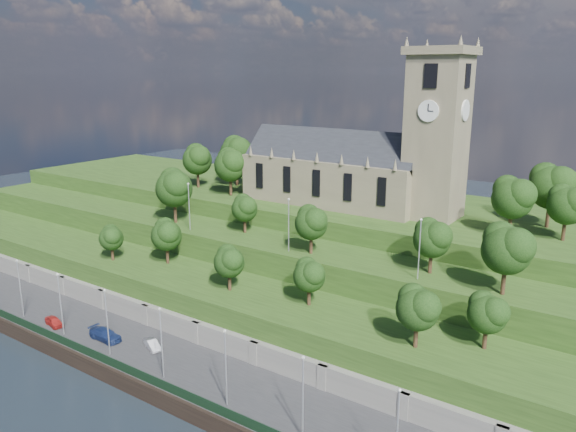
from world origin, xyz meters
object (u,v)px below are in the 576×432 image
Objects in this scene: church at (359,163)px; car_middle at (152,345)px; car_right at (105,335)px; car_left at (54,322)px.

car_middle is (-9.34, -39.31, -19.93)m from church.
church is 45.06m from car_middle.
church is at bearing 8.34° from car_middle.
car_middle is 7.53m from car_right.
car_middle is (16.96, 3.32, -0.05)m from car_left.
church is 53.89m from car_left.
car_left is at bearing -121.67° from church.
church is 10.20× the size of car_left.
church is 10.77× the size of car_middle.
car_right is (9.68, 1.41, 0.11)m from car_left.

